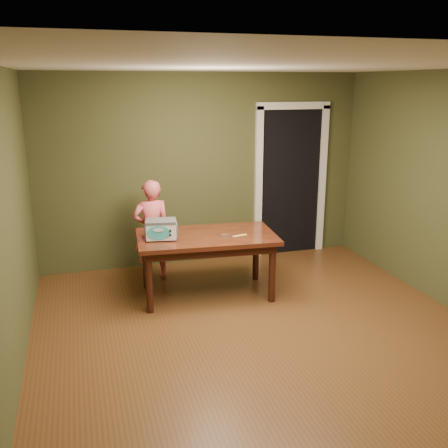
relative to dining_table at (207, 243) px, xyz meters
name	(u,v)px	position (x,y,z in m)	size (l,w,h in m)	color
floor	(267,342)	(0.27, -1.29, -0.65)	(5.00, 5.00, 0.00)	brown
room_shell	(272,170)	(0.27, -1.29, 1.06)	(4.52, 5.02, 2.61)	#414323
doorway	(282,179)	(1.57, 1.49, 0.41)	(1.10, 0.66, 2.25)	black
dining_table	(207,243)	(0.00, 0.00, 0.00)	(1.67, 1.03, 0.75)	#34130B
toy_oven	(161,229)	(-0.53, -0.01, 0.22)	(0.39, 0.29, 0.22)	#4C4F54
baking_pan	(225,235)	(0.19, -0.12, 0.11)	(0.10, 0.10, 0.02)	silver
spatula	(240,235)	(0.36, -0.15, 0.10)	(0.18, 0.03, 0.01)	#EEDF67
child	(152,230)	(-0.54, 0.69, 0.00)	(0.48, 0.31, 1.30)	#E96067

